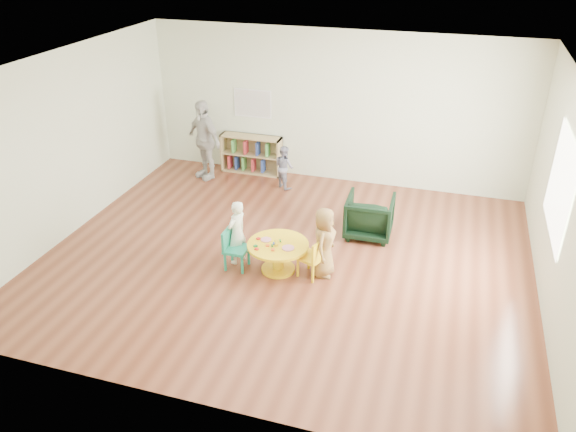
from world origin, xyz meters
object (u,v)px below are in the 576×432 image
object	(u,v)px
armchair	(369,216)
child_left	(237,232)
activity_table	(278,252)
kid_chair_right	(314,257)
adult_caretaker	(204,140)
child_right	(324,242)
bookshelf	(251,154)
kid_chair_left	(234,247)
toddler	(284,167)

from	to	relation	value
armchair	child_left	bearing A→B (deg)	36.56
activity_table	child_left	xyz separation A→B (m)	(-0.63, 0.05, 0.18)
activity_table	kid_chair_right	distance (m)	0.52
armchair	adult_caretaker	xyz separation A→B (m)	(-3.41, 1.34, 0.43)
kid_chair_right	child_right	world-z (taller)	child_right
activity_table	bookshelf	distance (m)	3.61
kid_chair_left	armchair	size ratio (longest dim) A/B	0.82
kid_chair_left	kid_chair_right	distance (m)	1.15
kid_chair_left	kid_chair_right	world-z (taller)	kid_chair_left
activity_table	child_left	size ratio (longest dim) A/B	0.89
bookshelf	child_right	distance (m)	3.85
activity_table	adult_caretaker	distance (m)	3.63
kid_chair_right	adult_caretaker	xyz separation A→B (m)	(-2.87, 2.73, 0.44)
activity_table	adult_caretaker	bearing A→B (deg)	130.78
kid_chair_left	kid_chair_right	xyz separation A→B (m)	(1.15, 0.10, -0.00)
activity_table	armchair	world-z (taller)	armchair
child_right	toddler	distance (m)	2.98
adult_caretaker	child_right	bearing A→B (deg)	-12.03
bookshelf	armchair	world-z (taller)	bookshelf
kid_chair_left	armchair	bearing A→B (deg)	131.59
kid_chair_left	adult_caretaker	bearing A→B (deg)	-148.58
kid_chair_right	bookshelf	xyz separation A→B (m)	(-2.12, 3.24, 0.05)
child_left	toddler	size ratio (longest dim) A/B	1.20
armchair	child_left	size ratio (longest dim) A/B	0.76
kid_chair_right	adult_caretaker	distance (m)	3.99
kid_chair_left	child_right	distance (m)	1.30
kid_chair_left	toddler	size ratio (longest dim) A/B	0.75
child_left	toddler	bearing A→B (deg)	-159.14
child_left	child_right	distance (m)	1.27
child_right	adult_caretaker	size ratio (longest dim) A/B	0.67
activity_table	kid_chair_right	size ratio (longest dim) A/B	1.45
child_left	adult_caretaker	size ratio (longest dim) A/B	0.64
child_right	armchair	bearing A→B (deg)	-16.47
kid_chair_left	bookshelf	distance (m)	3.47
kid_chair_right	armchair	size ratio (longest dim) A/B	0.81
kid_chair_left	child_left	bearing A→B (deg)	-178.81
child_right	adult_caretaker	distance (m)	3.99
activity_table	child_left	distance (m)	0.66
toddler	armchair	bearing A→B (deg)	-179.00
activity_table	kid_chair_right	bearing A→B (deg)	-1.03
activity_table	toddler	bearing A→B (deg)	105.62
activity_table	bookshelf	world-z (taller)	bookshelf
kid_chair_right	adult_caretaker	bearing A→B (deg)	67.51
bookshelf	toddler	xyz separation A→B (m)	(0.84, -0.51, 0.04)
activity_table	kid_chair_left	world-z (taller)	kid_chair_left
bookshelf	child_left	xyz separation A→B (m)	(0.97, -3.18, 0.12)
kid_chair_right	kid_chair_left	bearing A→B (deg)	115.85
child_left	activity_table	bearing A→B (deg)	103.44
kid_chair_right	child_right	xyz separation A→B (m)	(0.12, 0.11, 0.19)
activity_table	adult_caretaker	xyz separation A→B (m)	(-2.35, 2.73, 0.46)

